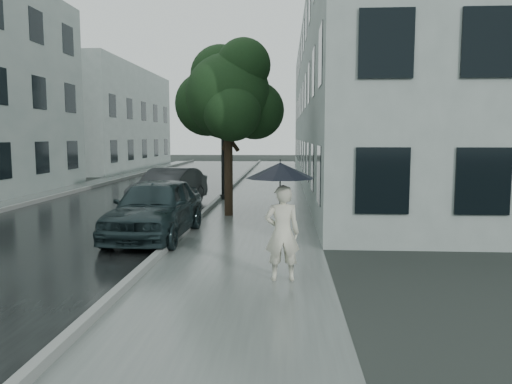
# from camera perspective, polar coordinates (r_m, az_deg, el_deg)

# --- Properties ---
(ground) EXTENTS (120.00, 120.00, 0.00)m
(ground) POSITION_cam_1_polar(r_m,az_deg,el_deg) (10.19, -3.14, -8.35)
(ground) COLOR black
(ground) RESTS_ON ground
(sidewalk) EXTENTS (3.50, 60.00, 0.01)m
(sidewalk) POSITION_cam_1_polar(r_m,az_deg,el_deg) (21.96, 1.11, -0.38)
(sidewalk) COLOR slate
(sidewalk) RESTS_ON ground
(kerb_near) EXTENTS (0.15, 60.00, 0.15)m
(kerb_near) POSITION_cam_1_polar(r_m,az_deg,el_deg) (22.10, -3.62, -0.17)
(kerb_near) COLOR slate
(kerb_near) RESTS_ON ground
(asphalt_road) EXTENTS (6.85, 60.00, 0.00)m
(asphalt_road) POSITION_cam_1_polar(r_m,az_deg,el_deg) (22.81, -12.38, -0.28)
(asphalt_road) COLOR black
(asphalt_road) RESTS_ON ground
(kerb_far) EXTENTS (0.15, 60.00, 0.15)m
(kerb_far) POSITION_cam_1_polar(r_m,az_deg,el_deg) (23.99, -20.45, -0.04)
(kerb_far) COLOR slate
(kerb_far) RESTS_ON ground
(sidewalk_far) EXTENTS (1.70, 60.00, 0.01)m
(sidewalk_far) POSITION_cam_1_polar(r_m,az_deg,el_deg) (24.39, -22.43, -0.19)
(sidewalk_far) COLOR #4C5451
(sidewalk_far) RESTS_ON ground
(building_near) EXTENTS (7.02, 36.00, 9.00)m
(building_near) POSITION_cam_1_polar(r_m,az_deg,el_deg) (29.67, 12.03, 9.93)
(building_near) COLOR #95A39F
(building_near) RESTS_ON ground
(building_far_b) EXTENTS (7.02, 18.00, 8.00)m
(building_far_b) POSITION_cam_1_polar(r_m,az_deg,el_deg) (42.52, -17.24, 8.00)
(building_far_b) COLOR #95A39F
(building_far_b) RESTS_ON ground
(pedestrian) EXTENTS (0.66, 0.47, 1.73)m
(pedestrian) POSITION_cam_1_polar(r_m,az_deg,el_deg) (8.96, 3.02, -4.69)
(pedestrian) COLOR beige
(pedestrian) RESTS_ON sidewalk
(umbrella) EXTENTS (1.62, 1.62, 1.25)m
(umbrella) POSITION_cam_1_polar(r_m,az_deg,el_deg) (8.79, 2.78, 2.48)
(umbrella) COLOR black
(umbrella) RESTS_ON ground
(street_tree) EXTENTS (3.61, 3.28, 5.66)m
(street_tree) POSITION_cam_1_polar(r_m,az_deg,el_deg) (16.42, -3.17, 10.95)
(street_tree) COLOR #332619
(street_tree) RESTS_ON ground
(lamp_post) EXTENTS (0.82, 0.48, 4.61)m
(lamp_post) POSITION_cam_1_polar(r_m,az_deg,el_deg) (20.43, -4.30, 6.55)
(lamp_post) COLOR black
(lamp_post) RESTS_ON ground
(car_near) EXTENTS (1.95, 4.53, 1.52)m
(car_near) POSITION_cam_1_polar(r_m,az_deg,el_deg) (13.06, -11.42, -1.77)
(car_near) COLOR black
(car_near) RESTS_ON ground
(car_far) EXTENTS (2.22, 4.49, 1.42)m
(car_far) POSITION_cam_1_polar(r_m,az_deg,el_deg) (18.59, -9.88, 0.49)
(car_far) COLOR #26292C
(car_far) RESTS_ON ground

